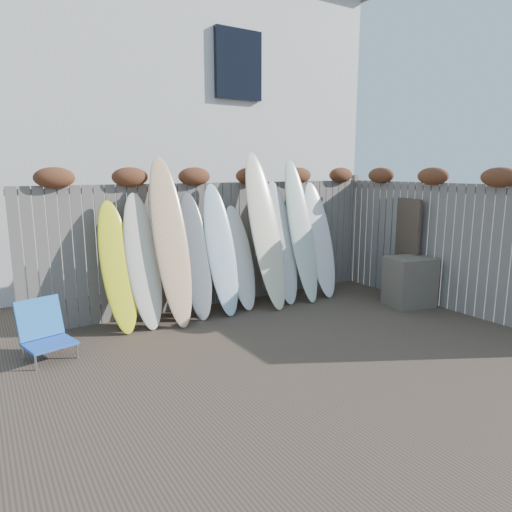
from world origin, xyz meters
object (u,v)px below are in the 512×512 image
lattice_panel (398,247)px  surfboard_0 (118,267)px  beach_chair (44,331)px  wooden_crate (410,282)px

lattice_panel → surfboard_0: size_ratio=0.92×
surfboard_0 → beach_chair: bearing=-159.8°
wooden_crate → surfboard_0: 4.59m
wooden_crate → surfboard_0: bearing=162.8°
wooden_crate → lattice_panel: bearing=58.0°
wooden_crate → surfboard_0: size_ratio=0.43×
wooden_crate → surfboard_0: surfboard_0 is taller
beach_chair → lattice_panel: lattice_panel is taller
wooden_crate → beach_chair: bearing=170.7°
beach_chair → wooden_crate: wooden_crate is taller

